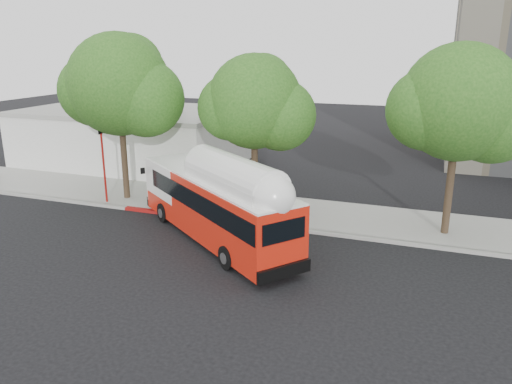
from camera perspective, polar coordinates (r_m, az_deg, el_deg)
ground at (r=22.42m, az=-3.05°, el=-7.20°), size 120.00×120.00×0.00m
sidewalk at (r=28.09m, az=2.10°, el=-2.03°), size 60.00×5.00×0.15m
curb_strip at (r=25.77m, az=0.32°, el=-3.77°), size 60.00×0.30×0.15m
red_curb_segment at (r=26.86m, az=-5.73°, el=-2.98°), size 10.00×0.32×0.16m
street_tree_left at (r=29.64m, az=-14.57°, el=11.36°), size 6.67×5.80×9.74m
street_tree_mid at (r=26.58m, az=0.70°, el=9.82°), size 5.75×5.00×8.62m
street_tree_right at (r=24.92m, az=23.17°, el=8.87°), size 6.21×5.40×9.18m
low_commercial_bldg at (r=40.19m, az=-13.87°, el=6.23°), size 16.20×10.20×4.25m
transit_bus at (r=23.53m, az=-4.67°, el=-1.70°), size 10.85×9.02×3.58m
signal_pole at (r=29.99m, az=-16.99°, el=2.81°), size 0.13×0.42×4.42m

